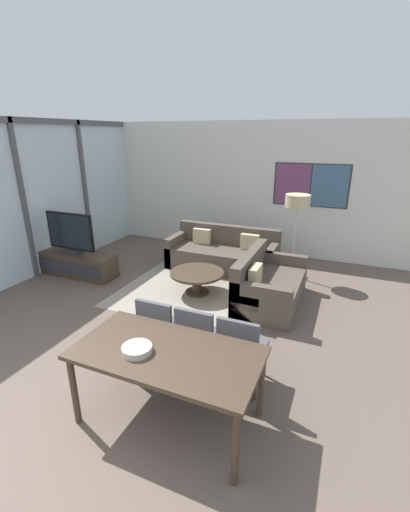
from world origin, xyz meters
The scene contains 14 objects.
wall_back centered at (0.05, 6.18, 1.41)m, with size 7.10×0.09×2.80m.
window_wall_left centered at (-3.04, 3.09, 1.53)m, with size 0.07×6.18×2.80m.
area_rug centered at (0.07, 3.62, 0.00)m, with size 2.55×2.15×0.01m.
tv_console centered at (-2.41, 3.46, 0.22)m, with size 1.69×0.49×0.43m.
television centered at (-2.41, 3.46, 0.81)m, with size 1.03×0.20×0.76m.
sofa_main centered at (0.07, 4.89, 0.27)m, with size 2.11×0.87×0.81m.
sofa_side centered at (1.21, 3.75, 0.27)m, with size 0.87×1.56×0.81m.
coffee_table centered at (0.07, 3.62, 0.29)m, with size 0.89×0.89×0.38m.
dining_table centered at (0.95, 1.06, 0.67)m, with size 1.65×0.86×0.75m.
dining_chair_left centered at (0.48, 1.74, 0.49)m, with size 0.46×0.46×0.86m.
dining_chair_centre centered at (0.95, 1.74, 0.49)m, with size 0.46×0.46×0.86m.
dining_chair_right centered at (1.42, 1.73, 0.49)m, with size 0.46×0.46×0.86m.
fruit_bowl centered at (0.72, 0.94, 0.78)m, with size 0.27×0.27×0.06m.
floor_lamp centered at (1.40, 4.97, 1.35)m, with size 0.43×0.43×1.54m.
Camera 1 is at (2.25, -1.13, 2.54)m, focal length 24.00 mm.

